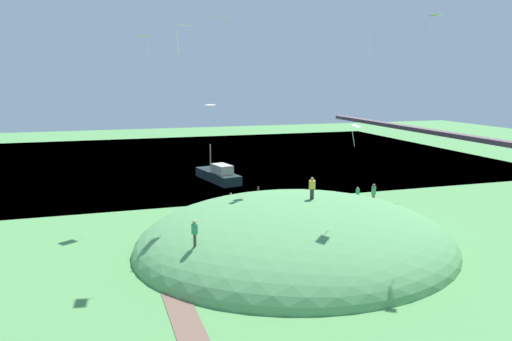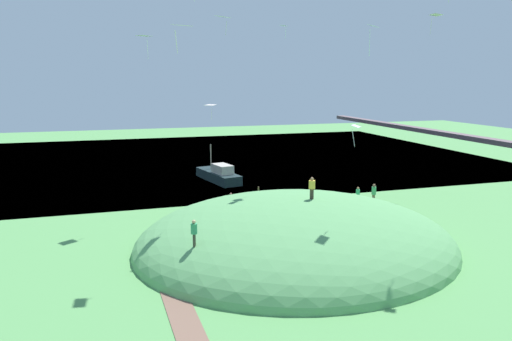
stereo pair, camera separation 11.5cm
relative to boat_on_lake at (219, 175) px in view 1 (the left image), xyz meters
name	(u,v)px [view 1 (the left image)]	position (x,y,z in m)	size (l,w,h in m)	color
ground_plane	(295,207)	(13.63, 4.45, -0.77)	(160.00, 160.00, 0.00)	#559550
lake_water	(222,158)	(-17.85, 4.45, -0.97)	(56.57, 80.00, 0.40)	#2E5569
grass_hill	(295,245)	(23.62, 0.54, -0.77)	(21.52, 23.63, 6.79)	#5B9C5C
bridge_deck_far	(405,127)	(-17.85, 37.98, 2.94)	(50.91, 1.80, 0.70)	#614F55
boat_on_lake	(219,175)	(0.00, 0.00, 0.00)	(8.46, 4.13, 4.21)	#18282A
person_on_hilltop	(312,186)	(23.55, 1.81, 3.62)	(0.66, 0.66, 1.63)	#3A3327
person_near_shore	(358,193)	(14.06, 10.96, 0.23)	(0.51, 0.51, 1.59)	#2B2F4C
person_walking_path	(374,191)	(18.26, 10.19, 1.41)	(0.41, 0.41, 1.85)	brown
person_watching_kites	(195,230)	(27.58, -7.58, 2.40)	(0.53, 0.53, 1.66)	#333528
person_with_child	(231,199)	(12.81, -1.67, 0.24)	(0.42, 0.42, 1.61)	black
kite_0	(373,28)	(25.58, 5.04, 14.62)	(1.00, 1.01, 2.04)	white
kite_1	(435,16)	(16.80, 16.53, 16.94)	(1.25, 0.94, 1.80)	white
kite_2	(210,106)	(11.69, -3.23, 8.92)	(1.20, 1.18, 1.38)	white
kite_3	(144,37)	(12.60, -8.98, 14.80)	(1.36, 1.46, 1.96)	white
kite_5	(223,17)	(19.21, -3.70, 15.75)	(1.21, 1.27, 1.39)	silver
kite_8	(284,26)	(17.20, 1.83, 15.49)	(0.81, 0.83, 1.04)	white
kite_9	(356,127)	(17.58, 8.50, 7.16)	(1.18, 1.19, 1.87)	white
kite_10	(183,27)	(34.74, -9.02, 13.31)	(0.72, 0.86, 1.14)	silver
mooring_post	(258,193)	(10.03, 1.88, -0.10)	(0.14, 0.14, 1.35)	brown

